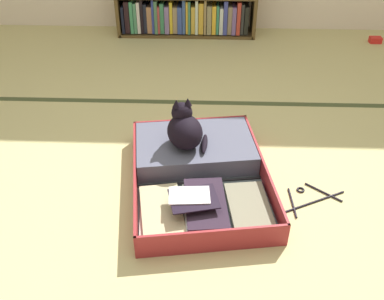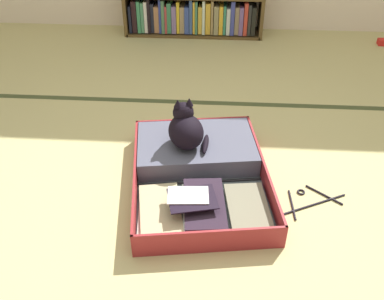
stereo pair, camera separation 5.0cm
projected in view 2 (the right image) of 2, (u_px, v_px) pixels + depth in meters
The scene contains 6 objects.
ground_plane at pixel (188, 200), 2.11m from camera, with size 10.00×10.00×0.00m, color tan.
tatami_border at pixel (198, 102), 2.90m from camera, with size 4.80×0.05×0.00m.
open_suitcase at pixel (198, 166), 2.25m from camera, with size 0.79×0.98×0.13m.
black_cat at pixel (186, 129), 2.23m from camera, with size 0.25×0.28×0.26m.
clothes_hanger at pixel (309, 201), 2.10m from camera, with size 0.34×0.26×0.01m.
small_red_pouch at pixel (384, 42), 3.70m from camera, with size 0.10×0.07×0.05m.
Camera 2 is at (0.13, -1.56, 1.44)m, focal length 39.95 mm.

